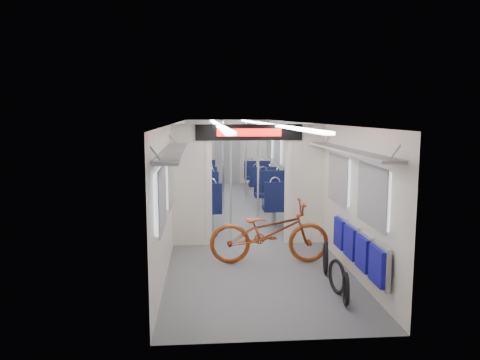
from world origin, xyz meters
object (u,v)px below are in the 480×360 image
at_px(bike_hoop_a, 346,291).
at_px(seat_bay_far_right, 260,177).
at_px(flip_bench, 358,248).
at_px(bike_hoop_b, 337,278).
at_px(bicycle, 269,232).
at_px(stanchion_far_left, 223,165).
at_px(seat_bay_near_right, 278,195).
at_px(seat_bay_far_left, 201,178).
at_px(bike_hoop_c, 326,259).
at_px(stanchion_near_right, 258,179).
at_px(stanchion_far_right, 246,163).
at_px(seat_bay_near_left, 200,196).
at_px(stanchion_near_left, 231,182).

relative_size(bike_hoop_a, seat_bay_far_right, 0.23).
height_order(flip_bench, bike_hoop_b, flip_bench).
distance_m(bicycle, stanchion_far_left, 4.85).
distance_m(seat_bay_near_right, stanchion_far_left, 1.90).
xyz_separation_m(seat_bay_far_left, stanchion_far_left, (0.60, -1.90, 0.60)).
bearing_deg(bike_hoop_c, bicycle, 142.11).
xyz_separation_m(stanchion_near_right, stanchion_far_right, (0.04, 3.27, 0.00)).
bearing_deg(stanchion_far_right, seat_bay_near_right, -71.76).
distance_m(bicycle, stanchion_far_right, 5.37).
bearing_deg(stanchion_near_right, stanchion_far_right, 89.24).
bearing_deg(seat_bay_near_left, bicycle, -70.88).
bearing_deg(flip_bench, seat_bay_far_right, 92.94).
height_order(bike_hoop_b, seat_bay_far_right, seat_bay_far_right).
bearing_deg(bike_hoop_b, seat_bay_far_left, 103.31).
xyz_separation_m(seat_bay_near_left, seat_bay_far_left, (0.00, 3.29, -0.01)).
bearing_deg(seat_bay_near_right, seat_bay_near_left, -176.69).
bearing_deg(stanchion_near_right, seat_bay_far_right, 82.39).
relative_size(stanchion_near_left, stanchion_near_right, 1.00).
bearing_deg(bicycle, stanchion_near_left, 21.22).
xyz_separation_m(stanchion_near_left, stanchion_near_right, (0.60, 0.51, 0.00)).
xyz_separation_m(bike_hoop_a, stanchion_near_right, (-0.70, 3.91, 0.95)).
relative_size(bike_hoop_b, seat_bay_near_left, 0.22).
xyz_separation_m(bike_hoop_a, seat_bay_far_left, (-1.92, 8.52, 0.36)).
distance_m(bike_hoop_a, seat_bay_near_right, 5.35).
height_order(bike_hoop_a, seat_bay_far_left, seat_bay_far_left).
bearing_deg(stanchion_far_right, stanchion_near_right, -90.76).
bearing_deg(seat_bay_far_left, seat_bay_near_left, -90.00).
bearing_deg(seat_bay_near_left, bike_hoop_a, -69.83).
distance_m(flip_bench, seat_bay_near_right, 4.70).
bearing_deg(stanchion_far_left, bicycle, -83.21).
bearing_deg(seat_bay_near_left, flip_bench, -63.41).
bearing_deg(stanchion_far_right, flip_bench, -81.05).
height_order(stanchion_near_left, stanchion_far_right, same).
bearing_deg(seat_bay_near_right, stanchion_far_left, 134.57).
height_order(bike_hoop_b, stanchion_far_left, stanchion_far_left).
height_order(flip_bench, seat_bay_near_left, seat_bay_near_left).
height_order(seat_bay_far_left, seat_bay_far_right, seat_bay_far_left).
relative_size(stanchion_near_left, stanchion_far_right, 1.00).
relative_size(stanchion_near_right, stanchion_far_left, 1.00).
xyz_separation_m(seat_bay_near_left, stanchion_near_left, (0.62, -1.82, 0.59)).
xyz_separation_m(bike_hoop_b, stanchion_far_left, (-1.31, 6.21, 0.93)).
relative_size(seat_bay_near_left, stanchion_near_left, 0.96).
bearing_deg(bicycle, bike_hoop_b, -150.96).
bearing_deg(stanchion_near_right, stanchion_far_left, 102.76).
xyz_separation_m(bicycle, bike_hoop_c, (0.80, -0.62, -0.29)).
height_order(bike_hoop_b, seat_bay_far_left, seat_bay_far_left).
relative_size(seat_bay_near_right, stanchion_near_left, 0.95).
bearing_deg(seat_bay_near_right, bicycle, -101.34).
height_order(bike_hoop_b, stanchion_far_right, stanchion_far_right).
relative_size(bike_hoop_c, stanchion_far_right, 0.23).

